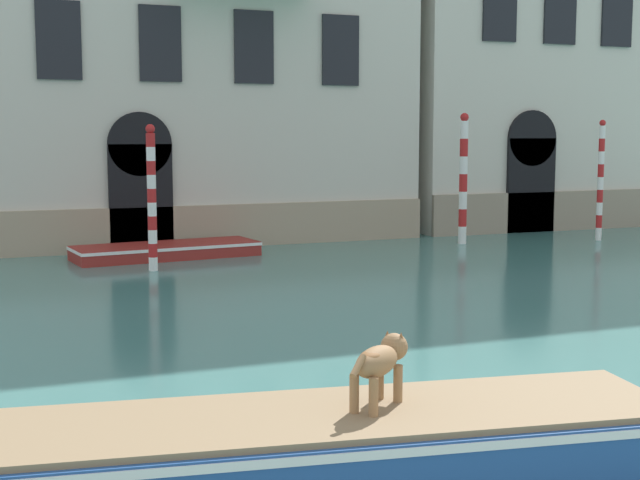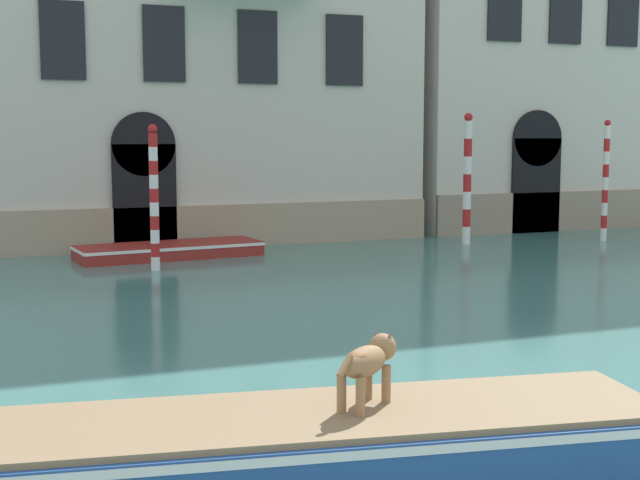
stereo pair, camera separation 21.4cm
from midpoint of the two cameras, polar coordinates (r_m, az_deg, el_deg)
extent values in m
cube|color=tan|center=(25.90, -6.54, 0.88)|extent=(13.56, 0.16, 1.23)
cube|color=black|center=(25.39, -10.92, 2.67)|extent=(1.78, 0.14, 2.99)
cylinder|color=black|center=(25.32, -11.00, 6.05)|extent=(1.78, 0.14, 1.78)
cube|color=black|center=(25.18, -15.92, 12.20)|extent=(1.17, 0.10, 2.08)
cube|color=black|center=(25.58, -9.72, 12.27)|extent=(1.17, 0.10, 2.08)
cube|color=black|center=(26.26, -3.78, 12.21)|extent=(1.17, 0.10, 2.08)
cube|color=black|center=(27.19, 1.81, 12.04)|extent=(1.17, 0.10, 2.08)
cube|color=gray|center=(31.81, 16.95, 1.82)|extent=(11.65, 0.16, 1.33)
cube|color=black|center=(30.47, 13.84, 3.40)|extent=(1.84, 0.14, 3.13)
cylinder|color=black|center=(30.42, 13.93, 6.34)|extent=(1.84, 0.14, 1.84)
cube|color=black|center=(29.95, 11.95, 14.38)|extent=(1.23, 0.10, 2.15)
cube|color=black|center=(31.26, 15.64, 13.96)|extent=(1.23, 0.10, 2.15)
cube|color=black|center=(32.69, 19.01, 13.52)|extent=(1.23, 0.10, 2.15)
cube|color=#234C8C|center=(8.36, -4.00, -13.85)|extent=(8.21, 2.96, 0.69)
cube|color=white|center=(8.27, -4.02, -12.00)|extent=(8.24, 2.99, 0.08)
cube|color=#8C7251|center=(8.24, -4.02, -11.40)|extent=(7.95, 2.79, 0.06)
cylinder|color=#997047|center=(8.69, 3.79, -8.98)|extent=(0.09, 0.09, 0.36)
cylinder|color=#997047|center=(8.61, 4.98, -9.15)|extent=(0.09, 0.09, 0.36)
cylinder|color=#997047|center=(8.27, 2.14, -9.81)|extent=(0.09, 0.09, 0.36)
cylinder|color=#997047|center=(8.17, 3.37, -10.01)|extent=(0.09, 0.09, 0.36)
ellipsoid|color=#997047|center=(8.36, 3.60, -7.79)|extent=(0.70, 0.63, 0.28)
ellipsoid|color=brown|center=(8.26, 3.28, -7.41)|extent=(0.35, 0.34, 0.10)
sphere|color=#997047|center=(8.66, 4.74, -6.84)|extent=(0.27, 0.27, 0.27)
cone|color=brown|center=(8.67, 4.31, -6.15)|extent=(0.08, 0.08, 0.11)
cone|color=brown|center=(8.61, 5.19, -6.25)|extent=(0.08, 0.08, 0.11)
cylinder|color=#997047|center=(8.04, 2.37, -8.07)|extent=(0.22, 0.19, 0.19)
cube|color=maroon|center=(24.02, -9.37, -0.66)|extent=(4.98, 2.12, 0.38)
cube|color=white|center=(24.01, -9.37, -0.36)|extent=(5.02, 2.15, 0.08)
cube|color=#8C7251|center=(24.03, -9.37, -0.71)|extent=(2.78, 1.48, 0.34)
cylinder|color=white|center=(28.79, 17.89, 0.35)|extent=(0.18, 0.18, 0.39)
cylinder|color=#B21E1E|center=(28.75, 17.91, 1.12)|extent=(0.18, 0.18, 0.39)
cylinder|color=white|center=(28.72, 17.94, 1.90)|extent=(0.18, 0.18, 0.39)
cylinder|color=#B21E1E|center=(28.69, 17.97, 2.68)|extent=(0.18, 0.18, 0.39)
cylinder|color=white|center=(28.67, 18.00, 3.45)|extent=(0.18, 0.18, 0.39)
cylinder|color=#B21E1E|center=(28.65, 18.03, 4.24)|extent=(0.18, 0.18, 0.39)
cylinder|color=white|center=(28.63, 18.06, 5.02)|extent=(0.18, 0.18, 0.39)
cylinder|color=#B21E1E|center=(28.63, 18.09, 5.80)|extent=(0.18, 0.18, 0.39)
cylinder|color=white|center=(28.62, 18.12, 6.58)|extent=(0.18, 0.18, 0.39)
sphere|color=#B21E1E|center=(28.63, 18.14, 7.14)|extent=(0.19, 0.19, 0.19)
cylinder|color=white|center=(26.96, 9.56, 0.30)|extent=(0.24, 0.24, 0.52)
cylinder|color=#B21E1E|center=(26.91, 9.58, 1.41)|extent=(0.24, 0.24, 0.52)
cylinder|color=white|center=(26.86, 9.61, 2.51)|extent=(0.24, 0.24, 0.52)
cylinder|color=#B21E1E|center=(26.83, 9.63, 3.62)|extent=(0.24, 0.24, 0.52)
cylinder|color=white|center=(26.81, 9.65, 4.74)|extent=(0.24, 0.24, 0.52)
cylinder|color=#B21E1E|center=(26.79, 9.67, 5.85)|extent=(0.24, 0.24, 0.52)
cylinder|color=white|center=(26.79, 9.70, 6.97)|extent=(0.24, 0.24, 0.52)
sphere|color=#B21E1E|center=(26.79, 9.71, 7.76)|extent=(0.25, 0.25, 0.25)
cylinder|color=white|center=(21.85, -10.20, -1.49)|extent=(0.21, 0.21, 0.33)
cylinder|color=#B21E1E|center=(21.81, -10.22, -0.63)|extent=(0.21, 0.21, 0.33)
cylinder|color=white|center=(21.77, -10.24, 0.23)|extent=(0.21, 0.21, 0.33)
cylinder|color=#B21E1E|center=(21.73, -10.26, 1.09)|extent=(0.21, 0.21, 0.33)
cylinder|color=white|center=(21.70, -10.28, 1.96)|extent=(0.21, 0.21, 0.33)
cylinder|color=#B21E1E|center=(21.68, -10.30, 2.83)|extent=(0.21, 0.21, 0.33)
cylinder|color=white|center=(21.66, -10.32, 3.70)|extent=(0.21, 0.21, 0.33)
cylinder|color=#B21E1E|center=(21.64, -10.33, 4.57)|extent=(0.21, 0.21, 0.33)
cylinder|color=white|center=(21.63, -10.35, 5.44)|extent=(0.21, 0.21, 0.33)
cylinder|color=#B21E1E|center=(21.63, -10.37, 6.32)|extent=(0.21, 0.21, 0.33)
sphere|color=#B21E1E|center=(21.63, -10.39, 7.01)|extent=(0.22, 0.22, 0.22)
camera|label=1|loc=(0.11, -89.65, 0.04)|focal=50.00mm
camera|label=2|loc=(0.11, 90.35, -0.04)|focal=50.00mm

